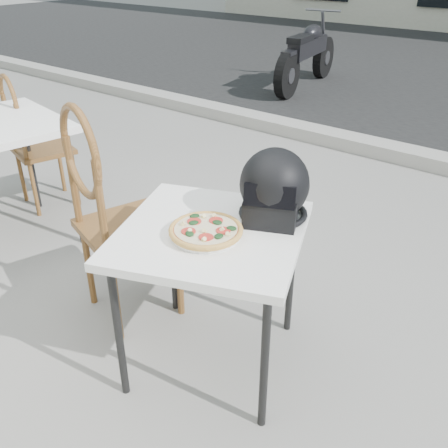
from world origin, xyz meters
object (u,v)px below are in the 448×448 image
Objects in this scene: motorcycle at (307,56)px; cafe_chair_main at (110,206)px; cafe_chair_side at (30,135)px; plate at (206,234)px; cafe_table_main at (211,243)px; helmet at (274,189)px; pizza at (206,230)px.

cafe_chair_main is at bearing -79.35° from motorcycle.
cafe_chair_side reaches higher than motorcycle.
cafe_chair_main reaches higher than plate.
cafe_chair_side is at bearing 167.56° from cafe_table_main.
cafe_chair_main reaches higher than cafe_table_main.
cafe_chair_main is 5.06m from motorcycle.
cafe_table_main is at bearing -73.30° from motorcycle.
motorcycle is (-2.28, 4.78, -0.28)m from plate.
plate is 2.06m from cafe_chair_side.
plate is 5.30m from motorcycle.
cafe_chair_main reaches higher than cafe_chair_side.
plate is at bearing -163.96° from cafe_chair_main.
helmet is 0.78m from cafe_chair_main.
motorcycle reaches higher than cafe_table_main.
pizza is (0.00, 0.00, 0.02)m from plate.
plate is 0.82× the size of pizza.
helmet is at bearing -70.76° from motorcycle.
motorcycle is at bearing 115.51° from cafe_table_main.
cafe_chair_side is (-1.41, 0.47, -0.09)m from cafe_chair_main.
motorcycle is at bearing 93.35° from helmet.
cafe_chair_main reaches higher than motorcycle.
helmet reaches higher than cafe_chair_side.
cafe_chair_side is 4.31m from motorcycle.
cafe_table_main is 0.09m from plate.
pizza is 0.87× the size of helmet.
cafe_chair_main is 0.60× the size of motorcycle.
cafe_chair_side is 0.51× the size of motorcycle.
helmet reaches higher than pizza.
plate is 0.71× the size of helmet.
pizza is at bearing 83.99° from plate.
cafe_table_main is at bearing -143.81° from helmet.
plate is 0.02m from pizza.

